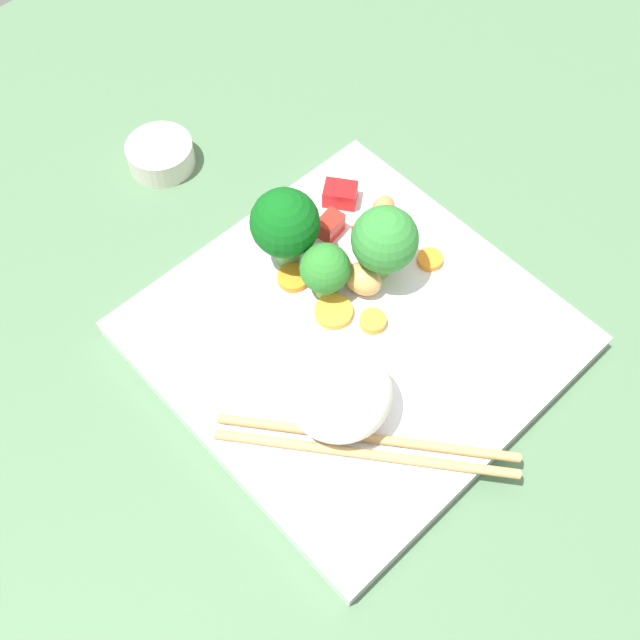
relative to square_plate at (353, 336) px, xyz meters
The scene contains 19 objects.
ground_plane 1.93cm from the square_plate, ahead, with size 110.00×110.00×2.00cm, color #4C704D.
square_plate is the anchor object (origin of this frame).
rice_mound 7.74cm from the square_plate, 147.01° to the right, with size 7.50×7.74×5.98cm, color white.
broccoli_floret_0 7.89cm from the square_plate, 20.41° to the left, with size 5.17×5.17×7.32cm.
broccoli_floret_1 10.11cm from the square_plate, 82.23° to the left, with size 5.45×5.45×7.46cm.
broccoli_floret_2 5.71cm from the square_plate, 74.68° to the left, with size 3.93×3.93×5.10cm.
carrot_slice_0 2.44cm from the square_plate, 94.70° to the left, with size 2.99×2.99×0.63cm, color orange.
carrot_slice_1 9.33cm from the square_plate, 23.71° to the left, with size 2.97×2.97×0.65cm, color orange.
carrot_slice_2 6.23cm from the square_plate, 57.96° to the left, with size 2.62×2.62×0.57cm, color orange.
carrot_slice_3 2.08cm from the square_plate, 24.27° to the right, with size 2.06×2.06×0.74cm, color orange.
carrot_slice_4 6.72cm from the square_plate, 92.37° to the left, with size 2.52×2.52×0.66cm, color orange.
carrot_slice_5 9.15cm from the square_plate, ahead, with size 2.07×2.07×0.59cm, color orange.
pepper_chunk_0 7.85cm from the square_plate, 32.48° to the left, with size 2.65×2.58×2.25cm, color red.
pepper_chunk_1 9.74cm from the square_plate, 54.88° to the left, with size 2.16×1.55×1.89cm, color red.
pepper_chunk_2 12.97cm from the square_plate, 48.27° to the left, with size 2.78×2.06×1.68cm, color red.
chicken_piece_0 11.86cm from the square_plate, 31.02° to the left, with size 2.48×1.79×1.61cm, color #C1834B.
chicken_piece_1 4.53cm from the square_plate, 33.00° to the left, with size 3.20×2.44×2.47cm, color tan.
chopstick_pair 9.66cm from the square_plate, 131.30° to the right, with size 14.28×18.31×0.70cm.
sauce_cup 25.27cm from the square_plate, 86.70° to the left, with size 6.00×6.00×2.38cm, color silver.
Camera 1 is at (-22.44, -18.54, 52.00)cm, focal length 42.34 mm.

